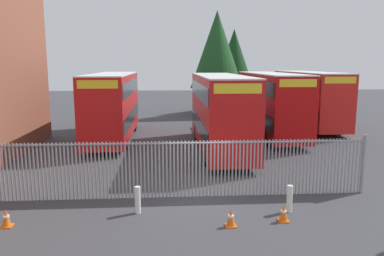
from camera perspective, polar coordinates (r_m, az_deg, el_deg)
name	(u,v)px	position (r m, az deg, el deg)	size (l,w,h in m)	color
ground_plane	(187,150)	(22.36, -0.70, -3.31)	(100.00, 100.00, 0.00)	#3D3D42
palisade_fence	(172,167)	(14.29, -3.03, -6.03)	(15.16, 0.14, 2.35)	gray
double_decker_bus_near_gate	(220,109)	(21.91, 4.29, 2.83)	(2.54, 10.81, 4.42)	red
double_decker_bus_behind_fence_left	(271,102)	(26.98, 11.90, 3.96)	(2.54, 10.81, 4.42)	#B70C0C
double_decker_bus_behind_fence_right	(113,104)	(25.67, -11.97, 3.67)	(2.54, 10.81, 4.42)	red
double_decker_bus_far_back	(308,97)	(31.62, 17.36, 4.56)	(2.54, 10.81, 4.42)	red
bollard_near_left	(138,200)	(13.14, -8.29, -10.80)	(0.20, 0.20, 0.95)	silver
bollard_center_front	(290,199)	(13.53, 14.67, -10.40)	(0.20, 0.20, 0.95)	silver
traffic_cone_by_gate	(284,213)	(12.79, 13.81, -12.47)	(0.34, 0.34, 0.59)	orange
traffic_cone_mid_forecourt	(6,218)	(13.40, -26.48, -12.20)	(0.34, 0.34, 0.59)	orange
traffic_cone_near_kerb	(231,218)	(12.15, 5.96, -13.45)	(0.34, 0.34, 0.59)	orange
tree_tall_back	(234,62)	(41.12, 6.40, 10.05)	(4.80, 4.80, 8.72)	#4C3823
tree_short_side	(217,50)	(37.08, 3.82, 11.84)	(5.19, 5.19, 10.11)	#4C3823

